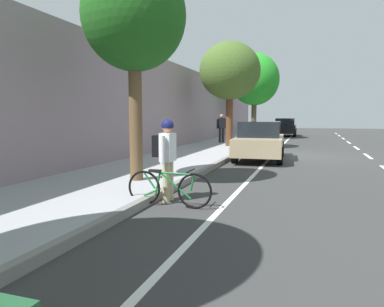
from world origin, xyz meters
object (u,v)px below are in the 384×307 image
Objects in this scene: parked_sedan_black_nearest at (285,127)px; cyclist_with_backpack at (166,151)px; street_tree_far_end at (134,17)px; pedestrian_on_phone at (222,126)px; street_tree_near_cyclist at (254,80)px; bicycle_at_curb at (168,188)px; street_tree_mid_block at (230,71)px; parked_sedan_tan_second at (260,141)px; fire_hydrant at (244,137)px.

cyclist_with_backpack is (0.70, 25.07, 0.28)m from parked_sedan_black_nearest.
street_tree_far_end is 3.15× the size of pedestrian_on_phone.
street_tree_near_cyclist is at bearing -86.35° from cyclist_with_backpack.
pedestrian_on_phone is (2.46, -14.44, 0.75)m from bicycle_at_curb.
pedestrian_on_phone is at bearing -66.86° from street_tree_mid_block.
bicycle_at_curb is 0.28× the size of street_tree_near_cyclist.
parked_sedan_black_nearest is at bearing -104.84° from pedestrian_on_phone.
street_tree_mid_block is (2.18, -4.15, 3.29)m from parked_sedan_tan_second.
parked_sedan_black_nearest is 24.21m from street_tree_far_end.
parked_sedan_black_nearest is 6.34m from street_tree_near_cyclist.
parked_sedan_black_nearest is 12.47m from fire_hydrant.
street_tree_mid_block is at bearing 113.14° from pedestrian_on_phone.
street_tree_near_cyclist is (2.00, 4.77, 3.66)m from parked_sedan_black_nearest.
bicycle_at_curb is 0.83m from cyclist_with_backpack.
street_tree_near_cyclist is 8.53m from street_tree_mid_block.
parked_sedan_tan_second is 5.35× the size of fire_hydrant.
bicycle_at_curb is (0.66, 8.08, -0.39)m from parked_sedan_tan_second.
pedestrian_on_phone reaches higher than fire_hydrant.
street_tree_mid_block reaches higher than bicycle_at_curb.
parked_sedan_black_nearest is at bearing -89.41° from parked_sedan_tan_second.
street_tree_mid_block reaches higher than parked_sedan_tan_second.
fire_hydrant is at bearing 83.69° from parked_sedan_black_nearest.
street_tree_near_cyclist is 3.69× the size of pedestrian_on_phone.
cyclist_with_backpack is (0.88, 7.63, 0.28)m from parked_sedan_tan_second.
parked_sedan_black_nearest is at bearing -91.07° from bicycle_at_curb.
pedestrian_on_phone reaches higher than cyclist_with_backpack.
street_tree_near_cyclist is 1.17× the size of street_tree_far_end.
cyclist_with_backpack reaches higher than bicycle_at_curb.
street_tree_mid_block is (0.00, 8.52, -0.37)m from street_tree_near_cyclist.
parked_sedan_tan_second is at bearing 90.59° from parked_sedan_black_nearest.
parked_sedan_tan_second is at bearing -96.59° from cyclist_with_backpack.
parked_sedan_tan_second is 0.73× the size of street_tree_near_cyclist.
street_tree_near_cyclist is at bearing -80.26° from parked_sedan_tan_second.
street_tree_mid_block is (2.00, 13.29, 3.29)m from parked_sedan_black_nearest.
parked_sedan_tan_second is 7.69m from cyclist_with_backpack.
street_tree_mid_block reaches higher than cyclist_with_backpack.
cyclist_with_backpack is at bearing 93.65° from street_tree_near_cyclist.
street_tree_near_cyclist is at bearing -85.32° from fire_hydrant.
street_tree_far_end is (-0.00, 19.12, -0.33)m from street_tree_near_cyclist.
street_tree_mid_block is (1.52, -12.23, 3.67)m from bicycle_at_curb.
bicycle_at_curb is at bearing 132.98° from street_tree_far_end.
parked_sedan_black_nearest is 2.63× the size of cyclist_with_backpack.
cyclist_with_backpack is 14.17m from pedestrian_on_phone.
street_tree_near_cyclist reaches higher than bicycle_at_curb.
street_tree_near_cyclist reaches higher than cyclist_with_backpack.
cyclist_with_backpack is at bearing 137.65° from street_tree_far_end.
parked_sedan_tan_second is at bearing -94.65° from bicycle_at_curb.
cyclist_with_backpack reaches higher than parked_sedan_tan_second.
bicycle_at_curb is at bearing 116.54° from cyclist_with_backpack.
street_tree_near_cyclist is at bearing -85.82° from bicycle_at_curb.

